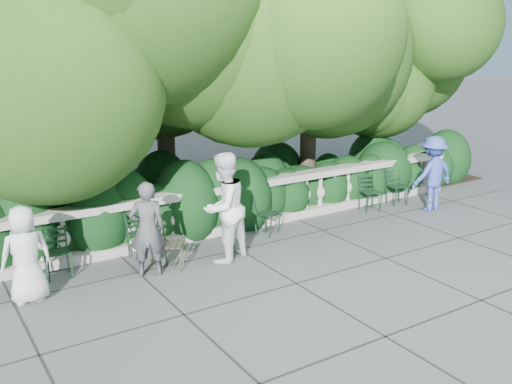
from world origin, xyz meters
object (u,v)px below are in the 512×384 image
chair_f (400,206)px  person_casual_man (224,208)px  person_woman_grey (147,229)px  chair_d (273,235)px  chair_b (61,280)px  chair_weathered (181,269)px  chair_c (147,259)px  chair_e (373,212)px  person_older_blue (433,173)px  person_businessman (26,254)px

chair_f → person_casual_man: 5.27m
person_woman_grey → person_casual_man: size_ratio=0.83×
person_casual_man → chair_d: bearing=-179.6°
chair_b → chair_weathered: 1.96m
chair_c → person_woman_grey: 1.08m
chair_e → chair_weathered: size_ratio=1.00×
person_older_blue → chair_c: bearing=-2.1°
person_woman_grey → person_older_blue: (6.87, 0.01, 0.05)m
person_businessman → person_casual_man: person_casual_man is taller
chair_c → chair_e: bearing=-12.0°
chair_d → chair_weathered: size_ratio=1.00×
chair_f → person_woman_grey: size_ratio=0.52×
chair_b → chair_d: same height
chair_e → person_casual_man: 4.40m
person_woman_grey → chair_c: bearing=-89.3°
chair_d → person_older_blue: (4.03, -0.48, 0.86)m
person_older_blue → chair_d: bearing=-3.1°
chair_f → person_casual_man: bearing=-163.5°
person_casual_man → chair_f: bearing=165.9°
person_older_blue → chair_weathered: bearing=4.4°
chair_weathered → person_businessman: (-2.44, 0.12, 0.75)m
chair_e → person_businessman: 7.57m
chair_c → person_casual_man: size_ratio=0.43×
chair_b → person_businessman: bearing=-135.0°
chair_b → chair_weathered: (1.86, -0.63, 0.00)m
chair_f → person_woman_grey: 6.59m
chair_f → chair_weathered: bearing=-164.8°
chair_e → chair_b: bearing=-170.3°
person_businessman → person_woman_grey: size_ratio=0.93×
chair_d → person_woman_grey: size_ratio=0.52×
chair_b → chair_d: (4.16, -0.07, 0.00)m
chair_d → person_businessman: 4.82m
chair_d → chair_c: bearing=149.5°
chair_c → chair_f: 6.29m
chair_e → person_woman_grey: 5.70m
chair_weathered → person_woman_grey: 0.98m
chair_weathered → person_woman_grey: size_ratio=0.52×
chair_c → person_casual_man: 1.70m
chair_c → chair_e: 5.40m
person_older_blue → chair_f: bearing=-54.1°
chair_b → person_older_blue: size_ratio=0.49×
person_casual_man → person_older_blue: 5.49m
person_casual_man → person_woman_grey: bearing=-25.7°
chair_c → person_businessman: 2.33m
chair_d → person_casual_man: bearing=175.6°
chair_f → chair_b: bearing=-170.9°
chair_c → chair_d: size_ratio=1.00×
chair_b → chair_e: same height
chair_c → chair_d: 2.63m
chair_c → person_casual_man: (1.16, -0.78, 0.98)m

